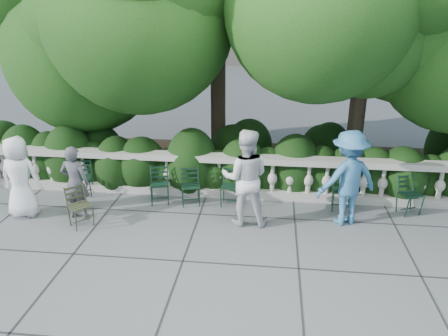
# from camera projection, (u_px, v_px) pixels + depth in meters

# --- Properties ---
(ground) EXTENTS (90.00, 90.00, 0.00)m
(ground) POSITION_uv_depth(u_px,v_px,m) (218.00, 234.00, 8.48)
(ground) COLOR #4F5357
(ground) RESTS_ON ground
(balustrade) EXTENTS (12.00, 0.44, 1.00)m
(balustrade) POSITION_uv_depth(u_px,v_px,m) (228.00, 176.00, 9.97)
(balustrade) COLOR #9E998E
(balustrade) RESTS_ON ground
(shrub_hedge) EXTENTS (15.00, 2.60, 1.70)m
(shrub_hedge) POSITION_uv_depth(u_px,v_px,m) (233.00, 176.00, 11.26)
(shrub_hedge) COLOR black
(shrub_hedge) RESTS_ON ground
(tree_canopy) EXTENTS (15.04, 6.52, 6.78)m
(tree_canopy) POSITION_uv_depth(u_px,v_px,m) (265.00, 14.00, 9.94)
(tree_canopy) COLOR #3F3023
(tree_canopy) RESTS_ON ground
(chair_a) EXTENTS (0.55, 0.58, 0.84)m
(chair_a) POSITION_uv_depth(u_px,v_px,m) (84.00, 197.00, 10.06)
(chair_a) COLOR black
(chair_a) RESTS_ON ground
(chair_b) EXTENTS (0.54, 0.57, 0.84)m
(chair_b) POSITION_uv_depth(u_px,v_px,m) (160.00, 206.00, 9.66)
(chair_b) COLOR black
(chair_b) RESTS_ON ground
(chair_c) EXTENTS (0.54, 0.57, 0.84)m
(chair_c) POSITION_uv_depth(u_px,v_px,m) (191.00, 207.00, 9.59)
(chair_c) COLOR black
(chair_c) RESTS_ON ground
(chair_d) EXTENTS (0.48, 0.51, 0.84)m
(chair_d) POSITION_uv_depth(u_px,v_px,m) (341.00, 212.00, 9.35)
(chair_d) COLOR black
(chair_d) RESTS_ON ground
(chair_e) EXTENTS (0.47, 0.51, 0.84)m
(chair_e) POSITION_uv_depth(u_px,v_px,m) (229.00, 208.00, 9.56)
(chair_e) COLOR black
(chair_e) RESTS_ON ground
(chair_f) EXTENTS (0.59, 0.61, 0.84)m
(chair_f) POSITION_uv_depth(u_px,v_px,m) (412.00, 216.00, 9.18)
(chair_f) COLOR black
(chair_f) RESTS_ON ground
(chair_weathered) EXTENTS (0.65, 0.65, 0.84)m
(chair_weathered) POSITION_uv_depth(u_px,v_px,m) (85.00, 228.00, 8.71)
(chair_weathered) COLOR black
(chair_weathered) RESTS_ON ground
(person_businessman) EXTENTS (0.86, 0.58, 1.72)m
(person_businessman) POSITION_uv_depth(u_px,v_px,m) (20.00, 177.00, 8.95)
(person_businessman) COLOR white
(person_businessman) RESTS_ON ground
(person_woman_grey) EXTENTS (0.57, 0.37, 1.56)m
(person_woman_grey) POSITION_uv_depth(u_px,v_px,m) (75.00, 183.00, 8.89)
(person_woman_grey) COLOR #45454A
(person_woman_grey) RESTS_ON ground
(person_casual_man) EXTENTS (0.97, 0.77, 1.97)m
(person_casual_man) POSITION_uv_depth(u_px,v_px,m) (245.00, 178.00, 8.59)
(person_casual_man) COLOR silver
(person_casual_man) RESTS_ON ground
(person_older_blue) EXTENTS (1.44, 1.16, 1.95)m
(person_older_blue) POSITION_uv_depth(u_px,v_px,m) (348.00, 178.00, 8.59)
(person_older_blue) COLOR teal
(person_older_blue) RESTS_ON ground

